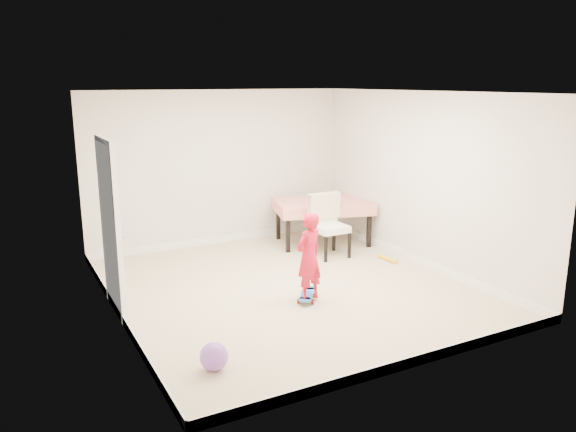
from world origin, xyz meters
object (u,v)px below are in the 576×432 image
dining_table (323,222)px  skateboard (308,296)px  balloon (214,357)px  child (309,259)px  dining_chair (330,226)px

dining_table → skateboard: bearing=-109.8°
dining_table → balloon: bearing=-118.8°
dining_table → child: 2.71m
balloon → child: bearing=32.4°
dining_table → child: child is taller
balloon → dining_chair: bearing=41.1°
child → dining_table: bearing=-144.7°
skateboard → child: (-0.04, -0.08, 0.52)m
dining_chair → child: size_ratio=0.88×
dining_chair → balloon: size_ratio=3.56×
dining_table → child: size_ratio=1.40×
skateboard → child: size_ratio=0.51×
dining_table → dining_chair: 0.78m
child → skateboard: bearing=-132.8°
dining_table → skateboard: size_ratio=2.77×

